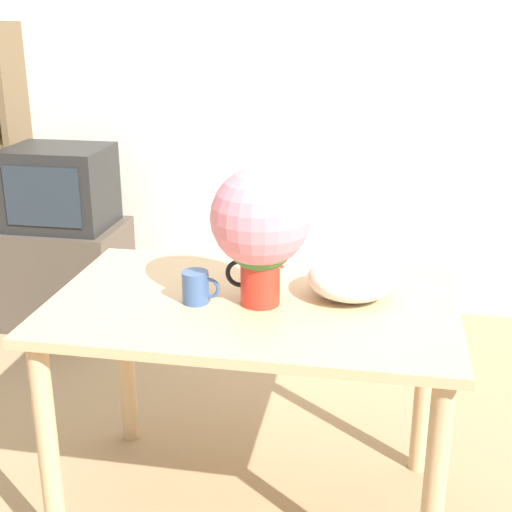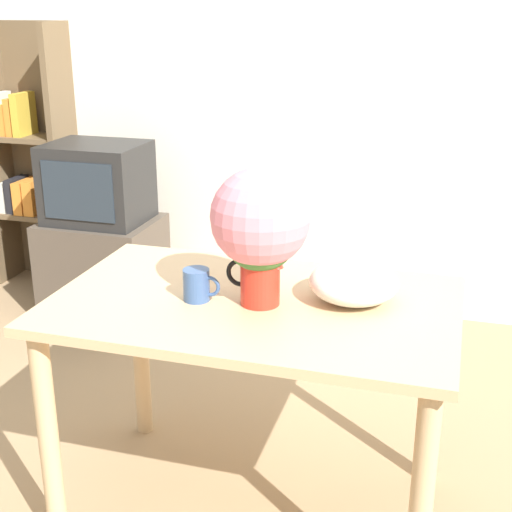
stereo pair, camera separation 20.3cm
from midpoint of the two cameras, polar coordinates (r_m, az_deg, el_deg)
name	(u,v)px [view 1 (the left image)]	position (r m, az deg, el deg)	size (l,w,h in m)	color
wall_back	(326,60)	(3.66, 4.00, 15.36)	(8.00, 0.05, 2.60)	silver
table	(253,336)	(2.15, -2.96, -6.49)	(1.19, 0.74, 0.74)	tan
flower_vase	(260,226)	(2.00, -2.56, 2.36)	(0.28, 0.28, 0.40)	red
coffee_mug	(197,287)	(2.08, -7.57, -2.53)	(0.11, 0.08, 0.10)	#385689
white_bowl	(351,279)	(2.11, 4.91, -1.86)	(0.26, 0.26, 0.12)	silver
tv_stand	(68,274)	(3.79, -16.28, -1.40)	(0.57, 0.45, 0.52)	#4C4238
tv_set	(60,187)	(3.66, -16.97, 5.27)	(0.48, 0.39, 0.40)	black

